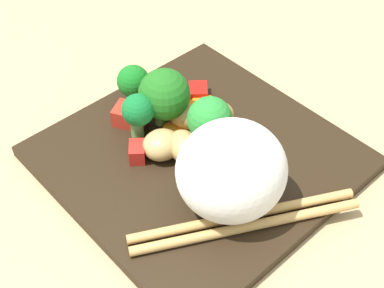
{
  "coord_description": "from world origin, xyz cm",
  "views": [
    {
      "loc": [
        -25.71,
        24.13,
        38.45
      ],
      "look_at": [
        -0.14,
        0.95,
        3.24
      ],
      "focal_mm": 49.58,
      "sensor_mm": 36.0,
      "label": 1
    }
  ],
  "objects_px": {
    "broccoli_floret_3": "(138,112)",
    "chopstick_pair": "(245,221)",
    "square_plate": "(198,157)",
    "carrot_slice_1": "(183,107)",
    "rice_mound": "(231,171)"
  },
  "relations": [
    {
      "from": "broccoli_floret_3",
      "to": "chopstick_pair",
      "type": "distance_m",
      "value": 0.15
    },
    {
      "from": "square_plate",
      "to": "carrot_slice_1",
      "type": "bearing_deg",
      "value": -29.03
    },
    {
      "from": "broccoli_floret_3",
      "to": "carrot_slice_1",
      "type": "xyz_separation_m",
      "value": [
        0.0,
        -0.06,
        -0.03
      ]
    },
    {
      "from": "rice_mound",
      "to": "chopstick_pair",
      "type": "relative_size",
      "value": 0.5
    },
    {
      "from": "carrot_slice_1",
      "to": "broccoli_floret_3",
      "type": "bearing_deg",
      "value": 90.87
    },
    {
      "from": "broccoli_floret_3",
      "to": "chopstick_pair",
      "type": "relative_size",
      "value": 0.26
    },
    {
      "from": "square_plate",
      "to": "rice_mound",
      "type": "distance_m",
      "value": 0.08
    },
    {
      "from": "rice_mound",
      "to": "broccoli_floret_3",
      "type": "relative_size",
      "value": 1.88
    },
    {
      "from": "broccoli_floret_3",
      "to": "square_plate",
      "type": "bearing_deg",
      "value": -155.18
    },
    {
      "from": "square_plate",
      "to": "broccoli_floret_3",
      "type": "relative_size",
      "value": 5.2
    },
    {
      "from": "rice_mound",
      "to": "chopstick_pair",
      "type": "xyz_separation_m",
      "value": [
        -0.03,
        0.01,
        -0.04
      ]
    },
    {
      "from": "chopstick_pair",
      "to": "carrot_slice_1",
      "type": "bearing_deg",
      "value": 95.82
    },
    {
      "from": "square_plate",
      "to": "broccoli_floret_3",
      "type": "distance_m",
      "value": 0.07
    },
    {
      "from": "rice_mound",
      "to": "broccoli_floret_3",
      "type": "height_order",
      "value": "rice_mound"
    },
    {
      "from": "square_plate",
      "to": "rice_mound",
      "type": "relative_size",
      "value": 2.77
    }
  ]
}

